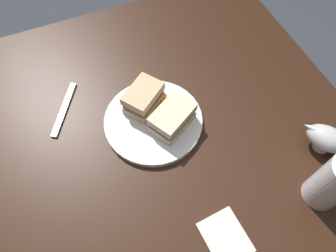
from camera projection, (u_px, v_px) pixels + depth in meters
The scene contains 15 objects.
ground_plane at pixel (176, 212), 1.44m from camera, with size 6.00×6.00×0.00m, color #333842.
dining_table at pixel (179, 186), 1.13m from camera, with size 1.15×0.97×0.73m, color black.
plate at pixel (153, 121), 0.83m from camera, with size 0.27×0.27×0.02m, color white.
sandwich_half_left at pixel (172, 118), 0.79m from camera, with size 0.12×0.14×0.06m.
sandwich_half_right at pixel (143, 98), 0.82m from camera, with size 0.12×0.13×0.07m.
potato_wedge_front at pixel (157, 99), 0.84m from camera, with size 0.04×0.02×0.02m, color gold.
potato_wedge_middle at pixel (180, 117), 0.81m from camera, with size 0.04×0.02×0.02m, color gold.
potato_wedge_back at pixel (164, 97), 0.85m from camera, with size 0.06×0.02×0.02m, color gold.
potato_wedge_left_edge at pixel (178, 109), 0.83m from camera, with size 0.05×0.02×0.02m, color #B77F33.
potato_wedge_right_edge at pixel (153, 97), 0.85m from camera, with size 0.04×0.02×0.02m, color #AD702D.
potato_wedge_stray at pixel (184, 115), 0.82m from camera, with size 0.04×0.02×0.02m, color gold.
pint_glass at pixel (332, 184), 0.68m from camera, with size 0.08×0.08×0.16m.
gravy_boat at pixel (327, 138), 0.76m from camera, with size 0.12×0.12×0.07m.
napkin at pixel (225, 237), 0.68m from camera, with size 0.11×0.09×0.01m, color silver.
fork at pixel (64, 109), 0.86m from camera, with size 0.18×0.02×0.01m, color silver.
Camera 1 is at (0.33, -0.18, 1.45)m, focal length 32.72 mm.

